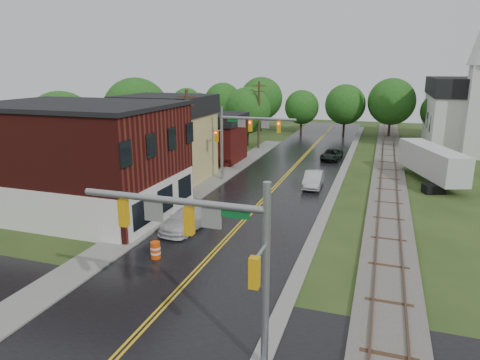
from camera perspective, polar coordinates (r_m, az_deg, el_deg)
The scene contains 22 objects.
main_road at distance 43.52m, azimuth 5.94°, elevation 0.36°, with size 10.00×90.00×0.02m, color black.
cross_road at distance 19.32m, azimuth -14.04°, elevation -19.85°, with size 60.00×9.00×0.02m, color black.
curb_right at distance 47.55m, azimuth 13.64°, elevation 1.26°, with size 0.80×70.00×0.12m, color gray.
sidewalk_left at distance 40.72m, azimuth -4.18°, elevation -0.62°, with size 2.40×50.00×0.12m, color gray.
brick_building at distance 34.54m, azimuth -20.54°, elevation 2.73°, with size 14.30×10.30×8.30m.
yellow_house at distance 42.91m, azimuth -9.69°, elevation 4.40°, with size 8.00×7.00×6.40m, color tan.
darkred_building at distance 50.68m, azimuth -3.85°, elevation 5.02°, with size 7.00×6.00×4.40m, color #3F0F0C.
church at distance 65.99m, azimuth 28.40°, elevation 8.77°, with size 10.40×18.40×20.00m.
railroad at distance 47.40m, azimuth 19.18°, elevation 0.94°, with size 3.20×80.00×0.30m.
traffic_signal_near at distance 15.46m, azimuth -4.18°, elevation -7.60°, with size 7.34×0.30×7.20m.
traffic_signal_far at distance 40.58m, azimuth 0.37°, elevation 6.55°, with size 7.34×0.43×7.20m.
utility_pole_b at distance 37.26m, azimuth -6.95°, elevation 5.29°, with size 1.80×0.28×9.00m.
utility_pole_c at distance 57.71m, azimuth 2.52°, elevation 8.78°, with size 1.80×0.28×9.00m.
tree_left_a at distance 44.28m, azimuth -22.57°, elevation 6.30°, with size 6.80×6.80×8.67m.
tree_left_b at distance 51.03m, azimuth -13.54°, elevation 8.70°, with size 7.60×7.60×9.69m.
tree_left_c at distance 56.31m, azimuth -5.64°, elevation 8.35°, with size 6.00×6.00×7.65m.
tree_left_e at distance 60.10m, azimuth 1.13°, elevation 9.12°, with size 6.40×6.40×8.16m.
suv_dark at distance 52.44m, azimuth 12.12°, elevation 3.31°, with size 2.08×4.50×1.25m, color black.
sedan_silver at distance 40.19m, azimuth 9.75°, elevation 0.09°, with size 1.58×4.52×1.49m, color #B7B7BC.
pickup_white at distance 29.70m, azimuth -7.09°, elevation -5.20°, with size 2.03×4.99×1.45m, color silver.
semi_trailer at distance 44.87m, azimuth 24.18°, elevation 2.29°, with size 5.76×10.76×3.45m.
construction_barrel at distance 25.71m, azimuth -11.20°, elevation -9.18°, with size 0.57×0.57×1.01m, color #E4440A.
Camera 1 is at (9.07, -11.15, 10.88)m, focal length 32.00 mm.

